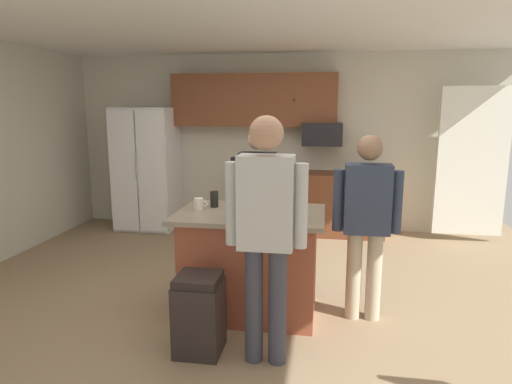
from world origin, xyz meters
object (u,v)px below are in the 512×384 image
at_px(trash_bin, 199,314).
at_px(microwave_over_range, 322,134).
at_px(refrigerator, 147,169).
at_px(glass_dark_ale, 289,208).
at_px(mug_blue_stoneware, 199,204).
at_px(glass_stout_tall, 302,212).
at_px(glass_pilsner, 214,199).
at_px(mug_ceramic_white, 257,214).
at_px(tumbler_amber, 230,209).
at_px(person_guest_right, 266,224).
at_px(kitchen_island, 251,262).
at_px(serving_tray, 257,210).
at_px(glass_short_whisky, 256,199).
at_px(person_host_foreground, 258,195).
at_px(person_guest_left, 367,216).

bearing_deg(trash_bin, microwave_over_range, 76.17).
height_order(refrigerator, glass_dark_ale, refrigerator).
height_order(mug_blue_stoneware, glass_stout_tall, glass_stout_tall).
height_order(glass_dark_ale, glass_pilsner, glass_dark_ale).
bearing_deg(trash_bin, mug_ceramic_white, 50.05).
bearing_deg(tumbler_amber, glass_dark_ale, 16.80).
bearing_deg(glass_dark_ale, person_guest_right, -99.16).
xyz_separation_m(kitchen_island, serving_tray, (0.06, -0.01, 0.48)).
xyz_separation_m(glass_short_whisky, trash_bin, (-0.28, -0.95, -0.69)).
bearing_deg(tumbler_amber, mug_blue_stoneware, 141.71).
bearing_deg(glass_dark_ale, refrigerator, 131.46).
bearing_deg(person_host_foreground, glass_stout_tall, 23.04).
height_order(refrigerator, mug_ceramic_white, refrigerator).
bearing_deg(person_guest_right, glass_pilsner, 16.06).
distance_m(mug_ceramic_white, glass_dark_ale, 0.29).
relative_size(microwave_over_range, mug_ceramic_white, 4.42).
height_order(person_guest_right, mug_blue_stoneware, person_guest_right).
bearing_deg(microwave_over_range, kitchen_island, -101.96).
xyz_separation_m(refrigerator, glass_stout_tall, (2.49, -2.79, 0.09)).
height_order(kitchen_island, tumbler_amber, tumbler_amber).
height_order(person_host_foreground, mug_blue_stoneware, person_host_foreground).
relative_size(kitchen_island, trash_bin, 2.10).
bearing_deg(refrigerator, tumbler_amber, -55.99).
relative_size(refrigerator, microwave_over_range, 3.25).
relative_size(tumbler_amber, trash_bin, 0.28).
relative_size(kitchen_island, person_guest_right, 0.72).
bearing_deg(glass_dark_ale, trash_bin, -135.83).
bearing_deg(person_guest_left, person_host_foreground, -37.63).
bearing_deg(kitchen_island, mug_ceramic_white, -69.12).
relative_size(glass_dark_ale, serving_tray, 0.34).
bearing_deg(glass_stout_tall, person_host_foreground, 117.40).
distance_m(mug_ceramic_white, glass_short_whisky, 0.52).
distance_m(microwave_over_range, mug_blue_stoneware, 2.91).
xyz_separation_m(person_guest_left, glass_short_whisky, (-0.98, 0.20, 0.07)).
bearing_deg(person_guest_left, trash_bin, 28.71).
distance_m(refrigerator, glass_dark_ale, 3.59).
bearing_deg(microwave_over_range, refrigerator, -177.40).
bearing_deg(person_guest_left, glass_stout_tall, 23.63).
bearing_deg(person_host_foreground, trash_bin, -12.28).
relative_size(refrigerator, glass_stout_tall, 12.88).
height_order(mug_ceramic_white, glass_pilsner, glass_pilsner).
height_order(glass_short_whisky, tumbler_amber, tumbler_amber).
xyz_separation_m(glass_short_whisky, tumbler_amber, (-0.13, -0.50, 0.02)).
height_order(kitchen_island, mug_ceramic_white, mug_ceramic_white).
bearing_deg(glass_short_whisky, glass_stout_tall, -45.55).
relative_size(refrigerator, tumbler_amber, 10.73).
bearing_deg(glass_short_whisky, person_guest_left, -11.53).
xyz_separation_m(refrigerator, trash_bin, (1.76, -3.28, -0.61)).
bearing_deg(tumbler_amber, glass_pilsner, 120.59).
bearing_deg(kitchen_island, glass_dark_ale, -19.24).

